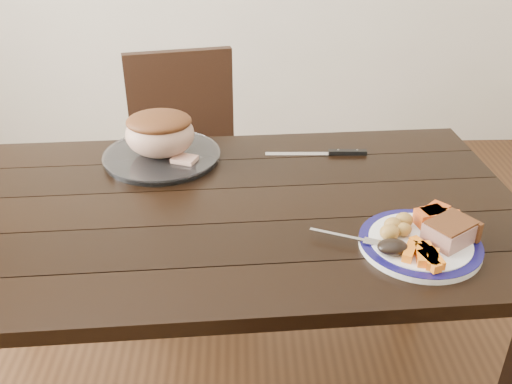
{
  "coord_description": "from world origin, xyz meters",
  "views": [
    {
      "loc": [
        0.04,
        -1.32,
        1.55
      ],
      "look_at": [
        0.08,
        -0.02,
        0.8
      ],
      "focal_mm": 40.0,
      "sensor_mm": 36.0,
      "label": 1
    }
  ],
  "objects_px": {
    "dining_table": "(227,233)",
    "serving_platter": "(162,157)",
    "pork_slice": "(450,232)",
    "roast_joint": "(160,134)",
    "fork": "(351,238)",
    "chair_far": "(187,159)",
    "carving_knife": "(335,153)",
    "dinner_plate": "(420,244)"
  },
  "relations": [
    {
      "from": "fork",
      "to": "roast_joint",
      "type": "height_order",
      "value": "roast_joint"
    },
    {
      "from": "pork_slice",
      "to": "fork",
      "type": "distance_m",
      "value": 0.23
    },
    {
      "from": "roast_joint",
      "to": "chair_far",
      "type": "bearing_deg",
      "value": 86.23
    },
    {
      "from": "dinner_plate",
      "to": "serving_platter",
      "type": "relative_size",
      "value": 0.83
    },
    {
      "from": "chair_far",
      "to": "pork_slice",
      "type": "relative_size",
      "value": 8.67
    },
    {
      "from": "fork",
      "to": "serving_platter",
      "type": "bearing_deg",
      "value": 159.78
    },
    {
      "from": "serving_platter",
      "to": "roast_joint",
      "type": "distance_m",
      "value": 0.08
    },
    {
      "from": "chair_far",
      "to": "fork",
      "type": "bearing_deg",
      "value": 105.54
    },
    {
      "from": "dinner_plate",
      "to": "pork_slice",
      "type": "distance_m",
      "value": 0.07
    },
    {
      "from": "dining_table",
      "to": "chair_far",
      "type": "relative_size",
      "value": 1.77
    },
    {
      "from": "pork_slice",
      "to": "fork",
      "type": "xyz_separation_m",
      "value": [
        -0.23,
        0.02,
        -0.02
      ]
    },
    {
      "from": "serving_platter",
      "to": "fork",
      "type": "xyz_separation_m",
      "value": [
        0.51,
        -0.48,
        0.01
      ]
    },
    {
      "from": "chair_far",
      "to": "dining_table",
      "type": "bearing_deg",
      "value": 91.71
    },
    {
      "from": "pork_slice",
      "to": "roast_joint",
      "type": "relative_size",
      "value": 0.51
    },
    {
      "from": "dining_table",
      "to": "carving_knife",
      "type": "height_order",
      "value": "carving_knife"
    },
    {
      "from": "dining_table",
      "to": "chair_far",
      "type": "distance_m",
      "value": 0.77
    },
    {
      "from": "dining_table",
      "to": "carving_knife",
      "type": "distance_m",
      "value": 0.46
    },
    {
      "from": "dinner_plate",
      "to": "serving_platter",
      "type": "xyz_separation_m",
      "value": [
        -0.67,
        0.49,
        0.0
      ]
    },
    {
      "from": "carving_knife",
      "to": "serving_platter",
      "type": "bearing_deg",
      "value": -176.15
    },
    {
      "from": "carving_knife",
      "to": "pork_slice",
      "type": "bearing_deg",
      "value": -67.81
    },
    {
      "from": "serving_platter",
      "to": "carving_knife",
      "type": "distance_m",
      "value": 0.54
    },
    {
      "from": "dinner_plate",
      "to": "serving_platter",
      "type": "bearing_deg",
      "value": 143.88
    },
    {
      "from": "chair_far",
      "to": "serving_platter",
      "type": "xyz_separation_m",
      "value": [
        -0.03,
        -0.46,
        0.23
      ]
    },
    {
      "from": "roast_joint",
      "to": "fork",
      "type": "bearing_deg",
      "value": -43.23
    },
    {
      "from": "roast_joint",
      "to": "carving_knife",
      "type": "bearing_deg",
      "value": 2.05
    },
    {
      "from": "dinner_plate",
      "to": "pork_slice",
      "type": "height_order",
      "value": "pork_slice"
    },
    {
      "from": "dining_table",
      "to": "serving_platter",
      "type": "distance_m",
      "value": 0.36
    },
    {
      "from": "dinner_plate",
      "to": "roast_joint",
      "type": "relative_size",
      "value": 1.38
    },
    {
      "from": "dinner_plate",
      "to": "roast_joint",
      "type": "distance_m",
      "value": 0.83
    },
    {
      "from": "pork_slice",
      "to": "chair_far",
      "type": "bearing_deg",
      "value": 126.5
    },
    {
      "from": "pork_slice",
      "to": "roast_joint",
      "type": "bearing_deg",
      "value": 146.06
    },
    {
      "from": "fork",
      "to": "roast_joint",
      "type": "xyz_separation_m",
      "value": [
        -0.51,
        0.48,
        0.07
      ]
    },
    {
      "from": "serving_platter",
      "to": "roast_joint",
      "type": "bearing_deg",
      "value": 180.0
    },
    {
      "from": "serving_platter",
      "to": "carving_knife",
      "type": "bearing_deg",
      "value": 2.05
    },
    {
      "from": "pork_slice",
      "to": "dinner_plate",
      "type": "bearing_deg",
      "value": 175.24
    },
    {
      "from": "dinner_plate",
      "to": "chair_far",
      "type": "bearing_deg",
      "value": 124.06
    },
    {
      "from": "pork_slice",
      "to": "roast_joint",
      "type": "distance_m",
      "value": 0.89
    },
    {
      "from": "serving_platter",
      "to": "roast_joint",
      "type": "xyz_separation_m",
      "value": [
        -0.0,
        0.0,
        0.08
      ]
    },
    {
      "from": "dining_table",
      "to": "fork",
      "type": "xyz_separation_m",
      "value": [
        0.3,
        -0.2,
        0.11
      ]
    },
    {
      "from": "fork",
      "to": "pork_slice",
      "type": "bearing_deg",
      "value": 18.42
    },
    {
      "from": "pork_slice",
      "to": "fork",
      "type": "height_order",
      "value": "pork_slice"
    },
    {
      "from": "chair_far",
      "to": "dinner_plate",
      "type": "distance_m",
      "value": 1.16
    }
  ]
}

